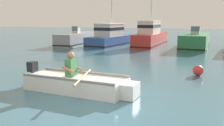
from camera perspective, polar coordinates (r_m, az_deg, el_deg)
ground_plane at (r=6.00m, az=-5.72°, el=-10.70°), size 120.00×120.00×0.00m
rowboat_with_person at (r=7.45m, az=-7.95°, el=-4.62°), size 3.73×1.97×1.19m
moored_boat_grey at (r=21.70m, az=-7.70°, el=5.54°), size 1.67×5.97×1.60m
moored_boat_blue at (r=21.03m, az=-0.10°, el=6.04°), size 2.95×6.29×4.69m
moored_boat_red at (r=20.42m, az=8.90°, el=6.08°), size 2.11×6.12×4.75m
moored_boat_green at (r=20.10m, az=18.76°, el=4.85°), size 2.39×6.36×1.66m
mooring_buoy at (r=10.00m, az=19.32°, el=-1.64°), size 0.41×0.41×0.41m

